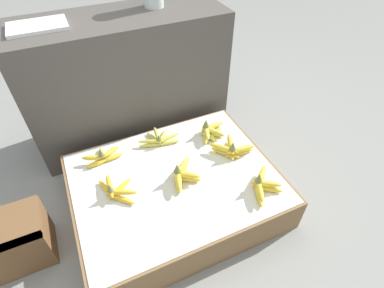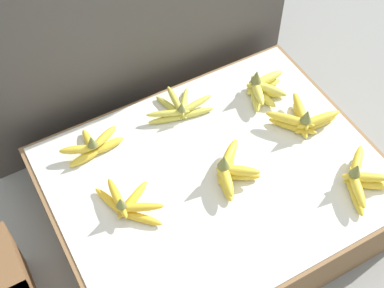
{
  "view_description": "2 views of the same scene",
  "coord_description": "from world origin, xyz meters",
  "px_view_note": "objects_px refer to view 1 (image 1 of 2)",
  "views": [
    {
      "loc": [
        -0.33,
        -0.93,
        1.37
      ],
      "look_at": [
        0.15,
        0.11,
        0.29
      ],
      "focal_mm": 28.0,
      "sensor_mm": 36.0,
      "label": 1
    },
    {
      "loc": [
        -0.52,
        -0.78,
        1.59
      ],
      "look_at": [
        -0.04,
        0.09,
        0.29
      ],
      "focal_mm": 50.0,
      "sensor_mm": 36.0,
      "label": 2
    }
  ],
  "objects_px": {
    "banana_bunch_back_left": "(103,157)",
    "foam_tray_white": "(37,26)",
    "banana_bunch_back_midleft": "(159,140)",
    "banana_bunch_back_midright": "(210,131)",
    "banana_bunch_middle_midright": "(232,149)",
    "wooden_crate": "(7,244)",
    "banana_bunch_front_midright": "(262,185)",
    "banana_bunch_middle_left": "(115,191)",
    "banana_bunch_middle_midleft": "(182,175)"
  },
  "relations": [
    {
      "from": "banana_bunch_middle_midright",
      "to": "foam_tray_white",
      "type": "distance_m",
      "value": 1.15
    },
    {
      "from": "banana_bunch_middle_left",
      "to": "banana_bunch_middle_midleft",
      "type": "height_order",
      "value": "banana_bunch_middle_midleft"
    },
    {
      "from": "banana_bunch_back_midright",
      "to": "banana_bunch_middle_midright",
      "type": "bearing_deg",
      "value": -77.6
    },
    {
      "from": "wooden_crate",
      "to": "banana_bunch_middle_left",
      "type": "relative_size",
      "value": 1.59
    },
    {
      "from": "banana_bunch_middle_midright",
      "to": "foam_tray_white",
      "type": "bearing_deg",
      "value": 138.8
    },
    {
      "from": "wooden_crate",
      "to": "banana_bunch_back_midright",
      "type": "bearing_deg",
      "value": 9.91
    },
    {
      "from": "banana_bunch_back_midright",
      "to": "banana_bunch_back_left",
      "type": "bearing_deg",
      "value": 174.61
    },
    {
      "from": "banana_bunch_middle_midleft",
      "to": "banana_bunch_back_left",
      "type": "xyz_separation_m",
      "value": [
        -0.33,
        0.3,
        -0.01
      ]
    },
    {
      "from": "banana_bunch_back_left",
      "to": "foam_tray_white",
      "type": "xyz_separation_m",
      "value": [
        -0.11,
        0.42,
        0.56
      ]
    },
    {
      "from": "banana_bunch_middle_left",
      "to": "banana_bunch_middle_midleft",
      "type": "bearing_deg",
      "value": -8.43
    },
    {
      "from": "wooden_crate",
      "to": "banana_bunch_back_left",
      "type": "distance_m",
      "value": 0.57
    },
    {
      "from": "banana_bunch_back_midleft",
      "to": "foam_tray_white",
      "type": "height_order",
      "value": "foam_tray_white"
    },
    {
      "from": "banana_bunch_back_left",
      "to": "banana_bunch_back_midleft",
      "type": "bearing_deg",
      "value": 1.54
    },
    {
      "from": "wooden_crate",
      "to": "banana_bunch_front_midright",
      "type": "bearing_deg",
      "value": -12.69
    },
    {
      "from": "banana_bunch_front_midright",
      "to": "banana_bunch_back_midleft",
      "type": "relative_size",
      "value": 0.86
    },
    {
      "from": "banana_bunch_back_midleft",
      "to": "banana_bunch_back_midright",
      "type": "relative_size",
      "value": 1.35
    },
    {
      "from": "banana_bunch_middle_midright",
      "to": "banana_bunch_back_left",
      "type": "bearing_deg",
      "value": 159.71
    },
    {
      "from": "banana_bunch_middle_left",
      "to": "wooden_crate",
      "type": "bearing_deg",
      "value": -179.76
    },
    {
      "from": "banana_bunch_back_midright",
      "to": "wooden_crate",
      "type": "bearing_deg",
      "value": -170.09
    },
    {
      "from": "wooden_crate",
      "to": "foam_tray_white",
      "type": "xyz_separation_m",
      "value": [
        0.39,
        0.68,
        0.67
      ]
    },
    {
      "from": "foam_tray_white",
      "to": "banana_bunch_back_midright",
      "type": "bearing_deg",
      "value": -33.85
    },
    {
      "from": "banana_bunch_back_left",
      "to": "banana_bunch_middle_midright",
      "type": "bearing_deg",
      "value": -20.29
    },
    {
      "from": "banana_bunch_middle_midright",
      "to": "foam_tray_white",
      "type": "relative_size",
      "value": 0.83
    },
    {
      "from": "banana_bunch_middle_midleft",
      "to": "wooden_crate",
      "type": "bearing_deg",
      "value": 176.85
    },
    {
      "from": "banana_bunch_back_left",
      "to": "banana_bunch_back_midleft",
      "type": "distance_m",
      "value": 0.32
    },
    {
      "from": "banana_bunch_middle_left",
      "to": "banana_bunch_back_midright",
      "type": "distance_m",
      "value": 0.63
    },
    {
      "from": "banana_bunch_middle_midright",
      "to": "foam_tray_white",
      "type": "xyz_separation_m",
      "value": [
        -0.76,
        0.66,
        0.55
      ]
    },
    {
      "from": "banana_bunch_middle_midleft",
      "to": "banana_bunch_back_left",
      "type": "relative_size",
      "value": 0.9
    },
    {
      "from": "banana_bunch_back_left",
      "to": "foam_tray_white",
      "type": "distance_m",
      "value": 0.71
    },
    {
      "from": "banana_bunch_front_midright",
      "to": "banana_bunch_back_left",
      "type": "xyz_separation_m",
      "value": [
        -0.66,
        0.51,
        -0.0
      ]
    },
    {
      "from": "wooden_crate",
      "to": "foam_tray_white",
      "type": "bearing_deg",
      "value": 59.82
    },
    {
      "from": "banana_bunch_front_midright",
      "to": "banana_bunch_middle_left",
      "type": "relative_size",
      "value": 0.94
    },
    {
      "from": "banana_bunch_middle_midright",
      "to": "foam_tray_white",
      "type": "height_order",
      "value": "foam_tray_white"
    },
    {
      "from": "banana_bunch_back_midleft",
      "to": "banana_bunch_back_midright",
      "type": "bearing_deg",
      "value": -12.8
    },
    {
      "from": "banana_bunch_middle_midright",
      "to": "banana_bunch_back_left",
      "type": "height_order",
      "value": "banana_bunch_middle_midright"
    },
    {
      "from": "wooden_crate",
      "to": "banana_bunch_front_midright",
      "type": "distance_m",
      "value": 1.19
    },
    {
      "from": "wooden_crate",
      "to": "banana_bunch_back_left",
      "type": "relative_size",
      "value": 1.66
    },
    {
      "from": "wooden_crate",
      "to": "banana_bunch_middle_midleft",
      "type": "height_order",
      "value": "banana_bunch_middle_midleft"
    },
    {
      "from": "banana_bunch_middle_left",
      "to": "banana_bunch_middle_midleft",
      "type": "relative_size",
      "value": 1.16
    },
    {
      "from": "banana_bunch_front_midright",
      "to": "banana_bunch_middle_midleft",
      "type": "distance_m",
      "value": 0.39
    },
    {
      "from": "wooden_crate",
      "to": "banana_bunch_middle_left",
      "type": "bearing_deg",
      "value": 0.24
    },
    {
      "from": "banana_bunch_back_midright",
      "to": "foam_tray_white",
      "type": "distance_m",
      "value": 1.03
    },
    {
      "from": "foam_tray_white",
      "to": "banana_bunch_middle_midleft",
      "type": "bearing_deg",
      "value": -58.66
    },
    {
      "from": "banana_bunch_middle_midleft",
      "to": "banana_bunch_middle_midright",
      "type": "xyz_separation_m",
      "value": [
        0.32,
        0.06,
        -0.0
      ]
    },
    {
      "from": "banana_bunch_middle_left",
      "to": "banana_bunch_back_left",
      "type": "bearing_deg",
      "value": 91.11
    },
    {
      "from": "banana_bunch_front_midright",
      "to": "banana_bunch_middle_midright",
      "type": "xyz_separation_m",
      "value": [
        -0.01,
        0.27,
        0.0
      ]
    },
    {
      "from": "banana_bunch_front_midright",
      "to": "foam_tray_white",
      "type": "xyz_separation_m",
      "value": [
        -0.77,
        0.94,
        0.55
      ]
    },
    {
      "from": "banana_bunch_middle_left",
      "to": "banana_bunch_back_midright",
      "type": "bearing_deg",
      "value": 17.68
    },
    {
      "from": "banana_bunch_front_midright",
      "to": "banana_bunch_middle_left",
      "type": "bearing_deg",
      "value": 157.98
    },
    {
      "from": "wooden_crate",
      "to": "banana_bunch_middle_midleft",
      "type": "relative_size",
      "value": 1.84
    }
  ]
}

